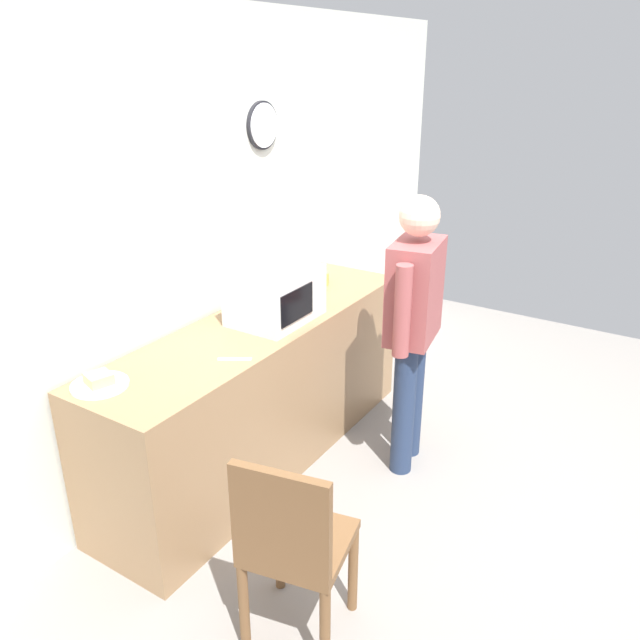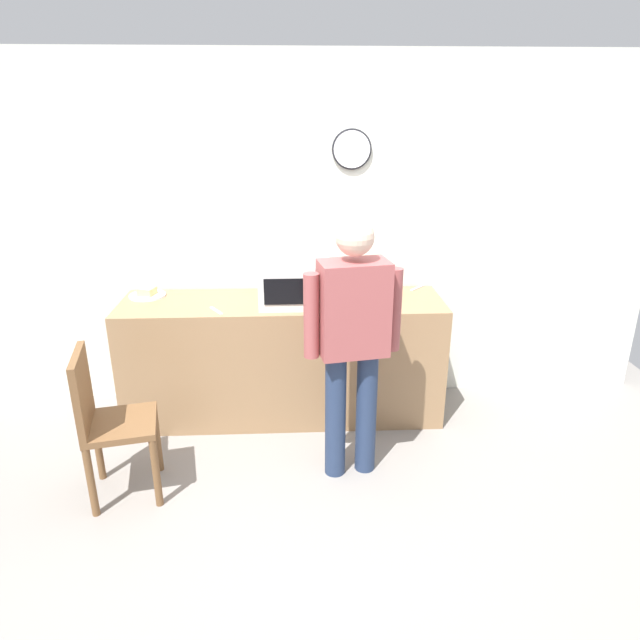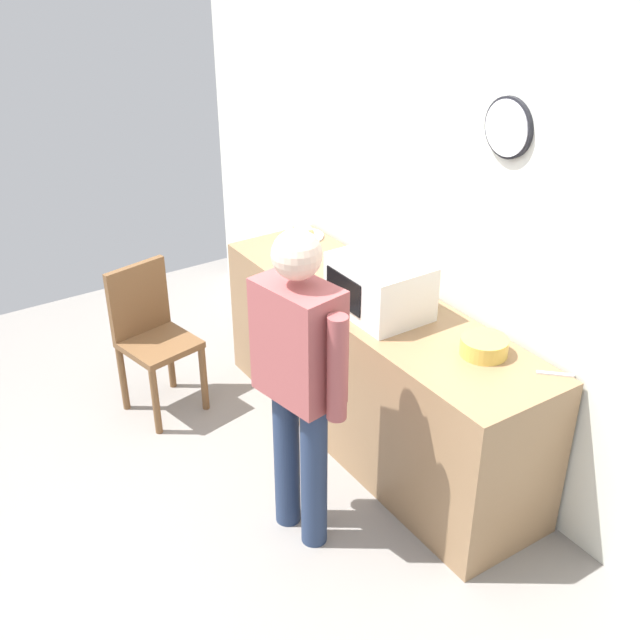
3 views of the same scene
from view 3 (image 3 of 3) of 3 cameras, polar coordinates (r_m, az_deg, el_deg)
The scene contains 10 objects.
ground_plane at distance 4.13m, azimuth -8.76°, elevation -15.44°, with size 6.00×6.00×0.00m, color gray.
back_wall at distance 4.16m, azimuth 10.20°, elevation 6.42°, with size 5.40×0.13×2.60m.
kitchen_counter at distance 4.46m, azimuth 3.96°, elevation -3.85°, with size 2.33×0.62×0.91m, color #93704C.
microwave at distance 4.07m, azimuth 4.43°, elevation 2.48°, with size 0.50×0.39×0.30m.
sandwich_plate at distance 5.05m, azimuth -1.24°, elevation 6.34°, with size 0.26×0.26×0.07m.
salad_bowl at distance 3.81m, azimuth 12.01°, elevation -1.90°, with size 0.23×0.23×0.09m, color gold.
fork_utensil at distance 4.46m, azimuth -1.28°, elevation 2.96°, with size 0.17×0.02×0.01m, color silver.
spoon_utensil at distance 3.75m, azimuth 16.96°, elevation -3.82°, with size 0.17×0.02×0.01m, color silver.
person_standing at distance 3.52m, azimuth -1.59°, elevation -3.74°, with size 0.58×0.30×1.65m.
wooden_chair at distance 4.81m, azimuth -12.34°, elevation -0.90°, with size 0.47×0.47×0.94m.
Camera 3 is at (2.77, -1.09, 2.86)m, focal length 43.36 mm.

